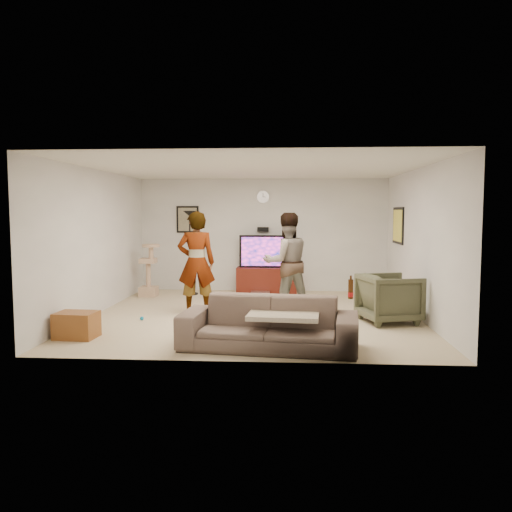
# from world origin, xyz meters

# --- Properties ---
(floor) EXTENTS (5.50, 5.50, 0.02)m
(floor) POSITION_xyz_m (0.00, 0.00, -0.01)
(floor) COLOR #C8B48D
(floor) RESTS_ON ground
(ceiling) EXTENTS (5.50, 5.50, 0.02)m
(ceiling) POSITION_xyz_m (0.00, 0.00, 2.51)
(ceiling) COLOR silver
(ceiling) RESTS_ON wall_back
(wall_back) EXTENTS (5.50, 0.04, 2.50)m
(wall_back) POSITION_xyz_m (0.00, 2.75, 1.25)
(wall_back) COLOR silver
(wall_back) RESTS_ON floor
(wall_front) EXTENTS (5.50, 0.04, 2.50)m
(wall_front) POSITION_xyz_m (0.00, -2.75, 1.25)
(wall_front) COLOR silver
(wall_front) RESTS_ON floor
(wall_left) EXTENTS (0.04, 5.50, 2.50)m
(wall_left) POSITION_xyz_m (-2.75, 0.00, 1.25)
(wall_left) COLOR silver
(wall_left) RESTS_ON floor
(wall_right) EXTENTS (0.04, 5.50, 2.50)m
(wall_right) POSITION_xyz_m (2.75, 0.00, 1.25)
(wall_right) COLOR silver
(wall_right) RESTS_ON floor
(wall_clock) EXTENTS (0.26, 0.04, 0.26)m
(wall_clock) POSITION_xyz_m (0.00, 2.72, 2.10)
(wall_clock) COLOR silver
(wall_clock) RESTS_ON wall_back
(wall_speaker) EXTENTS (0.25, 0.10, 0.10)m
(wall_speaker) POSITION_xyz_m (0.00, 2.69, 1.38)
(wall_speaker) COLOR black
(wall_speaker) RESTS_ON wall_back
(picture_back) EXTENTS (0.42, 0.03, 0.52)m
(picture_back) POSITION_xyz_m (-1.70, 2.73, 1.60)
(picture_back) COLOR gray
(picture_back) RESTS_ON wall_back
(picture_right) EXTENTS (0.03, 0.78, 0.62)m
(picture_right) POSITION_xyz_m (2.73, 1.60, 1.50)
(picture_right) COLOR #FFEF4B
(picture_right) RESTS_ON wall_right
(tv_stand) EXTENTS (1.32, 0.45, 0.55)m
(tv_stand) POSITION_xyz_m (0.09, 2.50, 0.27)
(tv_stand) COLOR #44130C
(tv_stand) RESTS_ON floor
(console_box) EXTENTS (0.40, 0.30, 0.07)m
(console_box) POSITION_xyz_m (-0.02, 2.11, 0.04)
(console_box) COLOR silver
(console_box) RESTS_ON floor
(tv) EXTENTS (1.20, 0.08, 0.71)m
(tv) POSITION_xyz_m (0.09, 2.50, 0.90)
(tv) COLOR black
(tv) RESTS_ON tv_stand
(tv_screen) EXTENTS (1.10, 0.01, 0.63)m
(tv_screen) POSITION_xyz_m (0.09, 2.46, 0.90)
(tv_screen) COLOR #FE31A1
(tv_screen) RESTS_ON tv
(floor_lamp) EXTENTS (0.32, 0.32, 1.79)m
(floor_lamp) POSITION_xyz_m (-1.53, 2.11, 0.89)
(floor_lamp) COLOR black
(floor_lamp) RESTS_ON floor
(cat_tree) EXTENTS (0.36, 0.36, 1.10)m
(cat_tree) POSITION_xyz_m (-2.37, 1.83, 0.55)
(cat_tree) COLOR tan
(cat_tree) RESTS_ON floor
(person_left) EXTENTS (0.72, 0.55, 1.78)m
(person_left) POSITION_xyz_m (-1.03, 0.11, 0.89)
(person_left) COLOR #A09DAF
(person_left) RESTS_ON floor
(person_right) EXTENTS (1.02, 0.91, 1.76)m
(person_right) POSITION_xyz_m (0.54, 0.36, 0.88)
(person_right) COLOR #40648F
(person_right) RESTS_ON floor
(sofa) EXTENTS (2.37, 1.15, 0.67)m
(sofa) POSITION_xyz_m (0.32, -2.14, 0.33)
(sofa) COLOR brown
(sofa) RESTS_ON floor
(throw_blanket) EXTENTS (0.96, 0.78, 0.06)m
(throw_blanket) POSITION_xyz_m (0.52, -2.14, 0.45)
(throw_blanket) COLOR #C0B095
(throw_blanket) RESTS_ON sofa
(beer_bottle) EXTENTS (0.06, 0.06, 0.25)m
(beer_bottle) POSITION_xyz_m (1.37, -2.14, 0.79)
(beer_bottle) COLOR #3A1B05
(beer_bottle) RESTS_ON sofa
(armchair) EXTENTS (1.05, 1.04, 0.78)m
(armchair) POSITION_xyz_m (2.19, -0.45, 0.39)
(armchair) COLOR #3F422E
(armchair) RESTS_ON floor
(side_table) EXTENTS (0.58, 0.45, 0.37)m
(side_table) POSITION_xyz_m (-2.40, -1.76, 0.18)
(side_table) COLOR brown
(side_table) RESTS_ON floor
(toy_ball) EXTENTS (0.06, 0.06, 0.06)m
(toy_ball) POSITION_xyz_m (-1.82, -0.56, 0.03)
(toy_ball) COLOR #0D7AAF
(toy_ball) RESTS_ON floor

